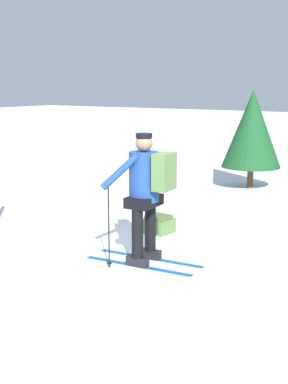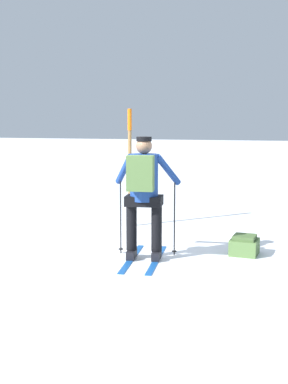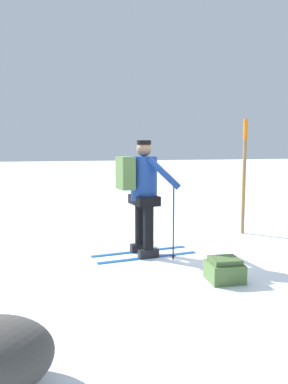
% 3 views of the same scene
% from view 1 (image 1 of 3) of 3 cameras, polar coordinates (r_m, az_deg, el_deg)
% --- Properties ---
extents(ground_plane, '(80.00, 80.00, 0.00)m').
position_cam_1_polar(ground_plane, '(7.46, -0.27, -7.00)').
color(ground_plane, white).
extents(skier, '(1.60, 0.99, 1.74)m').
position_cam_1_polar(skier, '(6.98, 0.24, 0.47)').
color(skier, '#144C9E').
rests_on(skier, ground_plane).
extents(dropped_backpack, '(0.45, 0.43, 0.29)m').
position_cam_1_polar(dropped_backpack, '(8.64, 1.57, -3.47)').
color(dropped_backpack, '#4C6B38').
rests_on(dropped_backpack, ground_plane).
extents(pine_tree, '(1.35, 1.35, 2.24)m').
position_cam_1_polar(pine_tree, '(12.43, 11.46, 6.61)').
color(pine_tree, '#4C331E').
rests_on(pine_tree, ground_plane).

